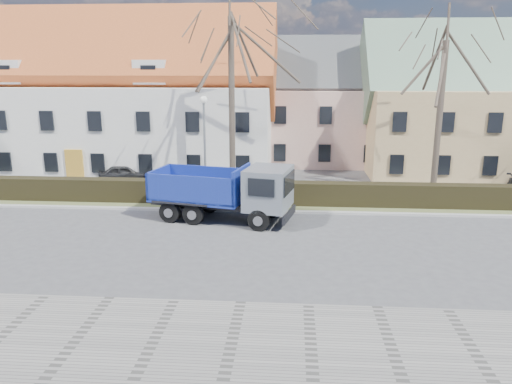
# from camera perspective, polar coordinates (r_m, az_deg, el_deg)

# --- Properties ---
(ground) EXTENTS (120.00, 120.00, 0.00)m
(ground) POSITION_cam_1_polar(r_m,az_deg,el_deg) (22.41, -0.15, -5.69)
(ground) COLOR #494A4C
(sidewalk_near) EXTENTS (80.00, 5.00, 0.08)m
(sidewalk_near) POSITION_cam_1_polar(r_m,az_deg,el_deg) (14.73, -2.78, -16.89)
(sidewalk_near) COLOR gray
(sidewalk_near) RESTS_ON ground
(curb_far) EXTENTS (80.00, 0.30, 0.12)m
(curb_far) POSITION_cam_1_polar(r_m,az_deg,el_deg) (26.75, 0.60, -2.21)
(curb_far) COLOR #A5A3A0
(curb_far) RESTS_ON ground
(grass_strip) EXTENTS (80.00, 3.00, 0.10)m
(grass_strip) POSITION_cam_1_polar(r_m,az_deg,el_deg) (28.29, 0.81, -1.31)
(grass_strip) COLOR #555F35
(grass_strip) RESTS_ON ground
(hedge) EXTENTS (60.00, 0.90, 1.30)m
(hedge) POSITION_cam_1_polar(r_m,az_deg,el_deg) (27.94, 0.79, -0.23)
(hedge) COLOR black
(hedge) RESTS_ON ground
(building_white) EXTENTS (26.80, 10.80, 9.50)m
(building_white) POSITION_cam_1_polar(r_m,az_deg,el_deg) (39.89, -17.52, 9.47)
(building_white) COLOR silver
(building_white) RESTS_ON ground
(building_pink) EXTENTS (10.80, 8.80, 8.00)m
(building_pink) POSITION_cam_1_polar(r_m,az_deg,el_deg) (41.23, 7.63, 9.09)
(building_pink) COLOR #D2A394
(building_pink) RESTS_ON ground
(building_yellow) EXTENTS (18.80, 10.80, 8.50)m
(building_yellow) POSITION_cam_1_polar(r_m,az_deg,el_deg) (40.78, 25.15, 8.17)
(building_yellow) COLOR tan
(building_yellow) RESTS_ON ground
(tree_1) EXTENTS (9.20, 9.20, 12.65)m
(tree_1) POSITION_cam_1_polar(r_m,az_deg,el_deg) (29.75, -2.81, 11.71)
(tree_1) COLOR #463B30
(tree_1) RESTS_ON ground
(tree_2) EXTENTS (8.00, 8.00, 11.00)m
(tree_2) POSITION_cam_1_polar(r_m,az_deg,el_deg) (30.75, 20.34, 9.40)
(tree_2) COLOR #463B30
(tree_2) RESTS_ON ground
(dump_truck) EXTENTS (7.81, 4.26, 2.96)m
(dump_truck) POSITION_cam_1_polar(r_m,az_deg,el_deg) (25.22, -4.49, 0.06)
(dump_truck) COLOR navy
(dump_truck) RESTS_ON ground
(streetlight) EXTENTS (0.47, 0.47, 6.06)m
(streetlight) POSITION_cam_1_polar(r_m,az_deg,el_deg) (28.82, -5.87, 4.98)
(streetlight) COLOR #929598
(streetlight) RESTS_ON ground
(cart_frame) EXTENTS (0.74, 0.54, 0.61)m
(cart_frame) POSITION_cam_1_polar(r_m,az_deg,el_deg) (27.09, -5.78, -1.54)
(cart_frame) COLOR silver
(cart_frame) RESTS_ON ground
(parked_car_a) EXTENTS (3.71, 2.24, 1.18)m
(parked_car_a) POSITION_cam_1_polar(r_m,az_deg,el_deg) (34.70, -14.74, 2.07)
(parked_car_a) COLOR #242426
(parked_car_a) RESTS_ON ground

